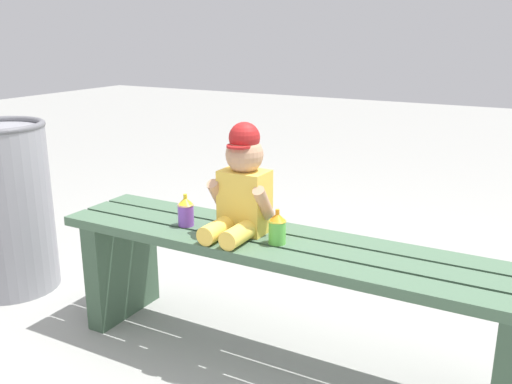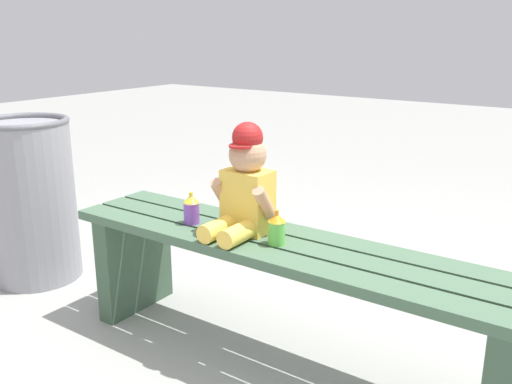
# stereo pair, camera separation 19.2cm
# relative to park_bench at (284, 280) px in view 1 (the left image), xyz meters

# --- Properties ---
(ground_plane) EXTENTS (16.00, 16.00, 0.00)m
(ground_plane) POSITION_rel_park_bench_xyz_m (0.00, 0.00, -0.33)
(ground_plane) COLOR #999993
(park_bench) EXTENTS (1.77, 0.37, 0.48)m
(park_bench) POSITION_rel_park_bench_xyz_m (0.00, 0.00, 0.00)
(park_bench) COLOR #47664C
(park_bench) RESTS_ON ground_plane
(child_figure) EXTENTS (0.23, 0.27, 0.40)m
(child_figure) POSITION_rel_park_bench_xyz_m (-0.17, 0.00, 0.33)
(child_figure) COLOR #F2C64C
(child_figure) RESTS_ON park_bench
(sippy_cup_left) EXTENTS (0.06, 0.06, 0.12)m
(sippy_cup_left) POSITION_rel_park_bench_xyz_m (-0.40, -0.03, 0.21)
(sippy_cup_left) COLOR #8C4CCC
(sippy_cup_left) RESTS_ON park_bench
(sippy_cup_right) EXTENTS (0.06, 0.06, 0.12)m
(sippy_cup_right) POSITION_rel_park_bench_xyz_m (-0.01, -0.03, 0.21)
(sippy_cup_right) COLOR #66CC4C
(sippy_cup_right) RESTS_ON park_bench
(trash_bin) EXTENTS (0.43, 0.43, 0.80)m
(trash_bin) POSITION_rel_park_bench_xyz_m (-1.42, -0.05, 0.07)
(trash_bin) COLOR gray
(trash_bin) RESTS_ON ground_plane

